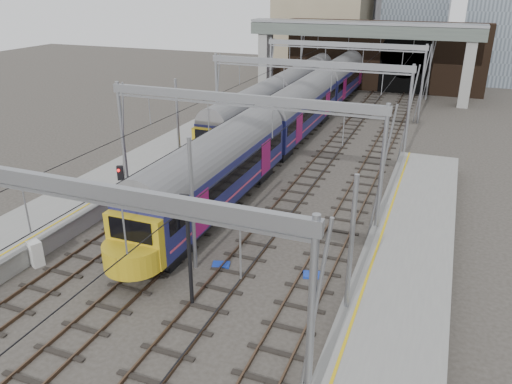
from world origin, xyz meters
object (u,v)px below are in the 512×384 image
at_px(train_main, 323,91).
at_px(relay_cabinet, 36,253).
at_px(train_second, 297,85).
at_px(signal_near_centre, 188,239).
at_px(signal_near_left, 124,193).

bearing_deg(train_main, relay_cabinet, -99.05).
bearing_deg(train_second, signal_near_centre, -79.60).
bearing_deg(signal_near_centre, signal_near_left, 136.17).
bearing_deg(train_main, signal_near_left, -95.41).
bearing_deg(train_second, signal_near_left, -88.48).
height_order(train_second, signal_near_left, train_second).
bearing_deg(signal_near_left, train_second, 66.58).
relative_size(train_main, train_second, 1.53).
distance_m(train_main, signal_near_centre, 36.72).
relative_size(signal_near_left, signal_near_centre, 0.81).
xyz_separation_m(train_main, signal_near_left, (-3.05, -32.22, 0.19)).
bearing_deg(relay_cabinet, signal_near_centre, 22.81).
bearing_deg(signal_near_left, signal_near_centre, -59.05).
height_order(signal_near_left, relay_cabinet, signal_near_left).
distance_m(train_second, relay_cabinet, 39.96).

